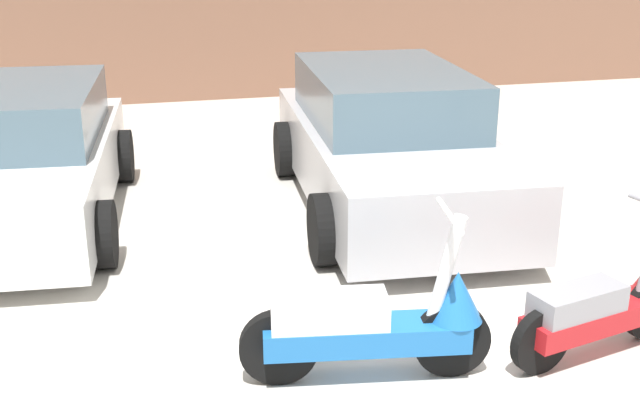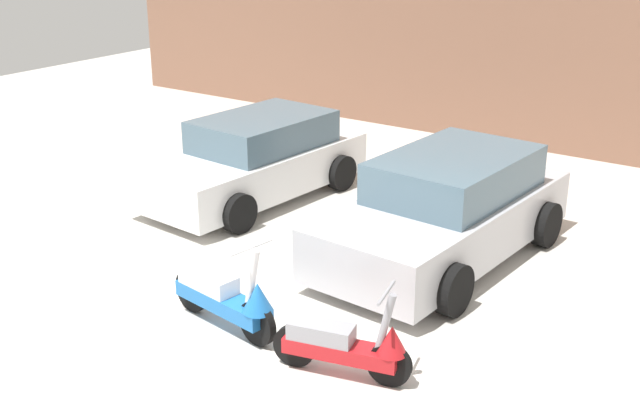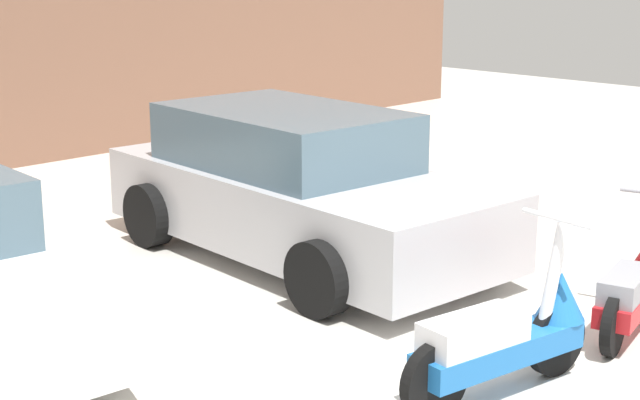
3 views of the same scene
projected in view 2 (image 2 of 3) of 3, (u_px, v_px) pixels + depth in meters
The scene contains 6 objects.
ground_plane at pixel (214, 346), 8.27m from camera, with size 28.00×28.00×0.00m, color silver.
wall_back at pixel (535, 56), 14.41m from camera, with size 19.60×0.12×3.43m, color #845B47.
scooter_front_left at pixel (227, 296), 8.47m from camera, with size 1.56×0.59×1.09m.
scooter_front_right at pixel (347, 345), 7.62m from camera, with size 1.38×0.61×0.98m.
car_rear_left at pixel (256, 160), 12.29m from camera, with size 2.03×3.82×1.26m.
car_rear_center at pixel (446, 210), 10.14m from camera, with size 2.12×4.06×1.34m.
Camera 2 is at (5.02, -5.33, 4.27)m, focal length 45.00 mm.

